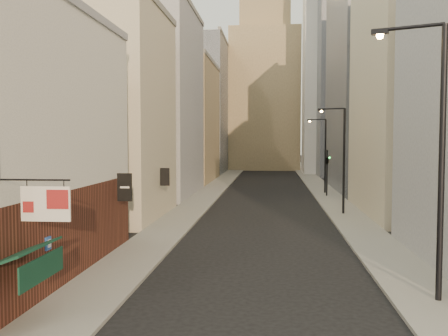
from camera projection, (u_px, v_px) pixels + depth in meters
sidewalk_left at (220, 184)px, 67.43m from camera, size 3.00×140.00×0.15m
sidewalk_right at (317, 185)px, 66.19m from camera, size 3.00×140.00×0.15m
near_building_left at (8, 142)px, 21.81m from camera, size 8.30×23.04×12.30m
left_bldg_beige at (110, 115)px, 38.68m from camera, size 8.00×12.00×16.00m
left_bldg_grey at (157, 104)px, 54.47m from camera, size 8.00×16.00×20.00m
left_bldg_tan at (186, 123)px, 72.44m from camera, size 8.00×18.00×17.00m
left_bldg_wingrid at (204, 107)px, 92.11m from camera, size 8.00×20.00×24.00m
right_bldg_beige at (415, 92)px, 40.24m from camera, size 8.00×16.00×20.00m
right_bldg_wingrid at (368, 82)px, 59.94m from camera, size 8.00×20.00×26.00m
highrise at (374, 27)px, 86.46m from camera, size 21.00×23.00×51.20m
clock_tower at (265, 83)px, 102.65m from camera, size 14.00×14.00×44.90m
white_tower at (327, 68)px, 87.63m from camera, size 8.00×8.00×41.50m
streetlamp_near at (434, 145)px, 18.46m from camera, size 2.59×1.22×10.42m
streetlamp_mid at (341, 154)px, 40.24m from camera, size 2.14×1.07×8.69m
streetlamp_far at (323, 151)px, 55.85m from camera, size 2.07×1.03×8.42m
traffic_light_right at (327, 161)px, 52.82m from camera, size 0.70×0.70×5.00m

